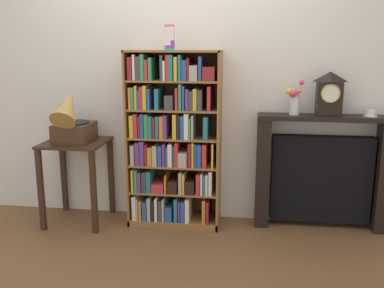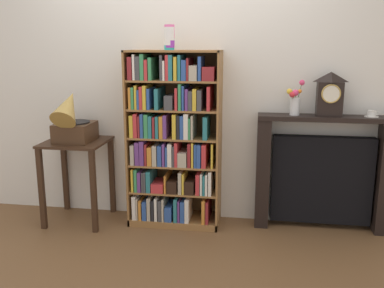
# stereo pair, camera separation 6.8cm
# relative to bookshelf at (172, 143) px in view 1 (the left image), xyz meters

# --- Properties ---
(ground_plane) EXTENTS (7.94, 6.40, 0.02)m
(ground_plane) POSITION_rel_bookshelf_xyz_m (0.02, -0.10, -0.76)
(ground_plane) COLOR brown
(wall_back) EXTENTS (4.94, 0.08, 2.60)m
(wall_back) POSITION_rel_bookshelf_xyz_m (0.23, 0.23, 0.55)
(wall_back) COLOR silver
(wall_back) RESTS_ON ground
(bookshelf) EXTENTS (0.81, 0.36, 1.56)m
(bookshelf) POSITION_rel_bookshelf_xyz_m (0.00, 0.00, 0.00)
(bookshelf) COLOR olive
(bookshelf) RESTS_ON ground
(cup_stack) EXTENTS (0.09, 0.09, 0.21)m
(cup_stack) POSITION_rel_bookshelf_xyz_m (-0.00, -0.04, 0.91)
(cup_stack) COLOR #28B2B7
(cup_stack) RESTS_ON bookshelf
(side_table_left) EXTENTS (0.54, 0.53, 0.76)m
(side_table_left) POSITION_rel_bookshelf_xyz_m (-0.87, -0.07, -0.18)
(side_table_left) COLOR #382316
(side_table_left) RESTS_ON ground
(gramophone) EXTENTS (0.31, 0.48, 0.51)m
(gramophone) POSITION_rel_bookshelf_xyz_m (-0.87, -0.13, 0.20)
(gramophone) COLOR #472D1C
(gramophone) RESTS_ON side_table_left
(fireplace_mantel) EXTENTS (1.15, 0.22, 1.02)m
(fireplace_mantel) POSITION_rel_bookshelf_xyz_m (1.32, 0.10, -0.25)
(fireplace_mantel) COLOR black
(fireplace_mantel) RESTS_ON ground
(mantel_clock) EXTENTS (0.21, 0.13, 0.37)m
(mantel_clock) POSITION_rel_bookshelf_xyz_m (1.34, 0.08, 0.45)
(mantel_clock) COLOR black
(mantel_clock) RESTS_ON fireplace_mantel
(flower_vase) EXTENTS (0.14, 0.12, 0.30)m
(flower_vase) POSITION_rel_bookshelf_xyz_m (1.05, 0.08, 0.38)
(flower_vase) COLOR silver
(flower_vase) RESTS_ON fireplace_mantel
(teacup_with_saucer) EXTENTS (0.12, 0.12, 0.05)m
(teacup_with_saucer) POSITION_rel_bookshelf_xyz_m (1.68, 0.08, 0.29)
(teacup_with_saucer) COLOR white
(teacup_with_saucer) RESTS_ON fireplace_mantel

